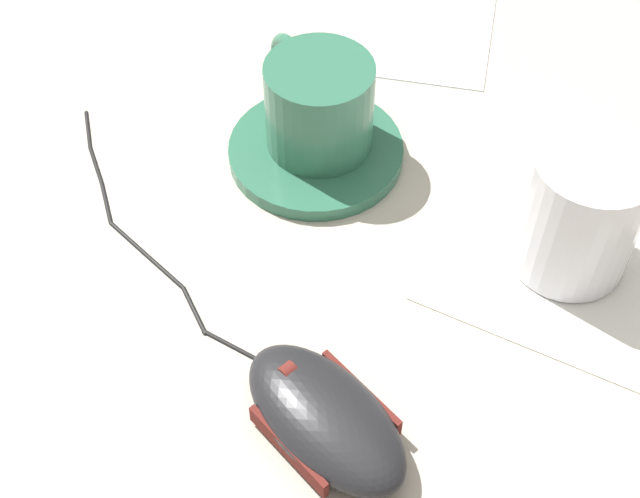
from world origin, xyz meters
name	(u,v)px	position (x,y,z in m)	size (l,w,h in m)	color
ground_plane	(396,233)	(0.00, 0.00, 0.00)	(3.00, 3.00, 0.00)	#B2A899
saucer	(316,151)	(0.09, -0.01, 0.01)	(0.13, 0.13, 0.01)	#2D664C
coffee_cup	(318,104)	(0.10, -0.01, 0.05)	(0.11, 0.08, 0.07)	#2D664C
computer_mouse	(325,417)	(-0.08, 0.14, 0.02)	(0.12, 0.06, 0.03)	black
mouse_cable	(141,232)	(0.11, 0.14, 0.00)	(0.27, 0.05, 0.00)	black
napkin_under_glass	(567,256)	(-0.09, -0.08, 0.00)	(0.17, 0.17, 0.00)	silver
drinking_glass	(581,212)	(-0.09, -0.07, 0.05)	(0.08, 0.08, 0.09)	silver
napkin_spare	(416,33)	(0.15, -0.17, 0.00)	(0.13, 0.13, 0.00)	white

